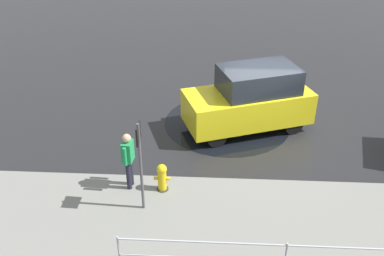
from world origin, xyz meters
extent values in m
plane|color=black|center=(0.00, 0.00, 0.00)|extent=(60.00, 60.00, 0.00)
cube|color=slate|center=(0.00, 4.20, 0.02)|extent=(24.00, 3.20, 0.04)
cube|color=yellow|center=(0.51, -0.18, 0.79)|extent=(4.25, 2.94, 0.99)
cube|color=#1E232B|center=(0.22, -0.28, 1.67)|extent=(2.71, 2.21, 0.77)
cylinder|color=black|center=(1.48, 0.94, 0.30)|extent=(0.64, 0.41, 0.60)
cylinder|color=black|center=(1.97, -0.40, 0.30)|extent=(0.64, 0.41, 0.60)
cylinder|color=black|center=(-0.94, 0.05, 0.30)|extent=(0.64, 0.41, 0.60)
cylinder|color=black|center=(-0.45, -1.29, 0.30)|extent=(0.64, 0.41, 0.60)
cylinder|color=gold|center=(2.84, 3.16, 0.31)|extent=(0.22, 0.22, 0.62)
sphere|color=gold|center=(2.84, 3.16, 0.67)|extent=(0.26, 0.26, 0.26)
cylinder|color=gold|center=(2.68, 3.16, 0.38)|extent=(0.10, 0.09, 0.09)
cylinder|color=gold|center=(3.00, 3.16, 0.38)|extent=(0.10, 0.09, 0.09)
cylinder|color=#2D2D2D|center=(2.84, 3.16, 0.03)|extent=(0.31, 0.31, 0.06)
cube|color=#1E8C4C|center=(3.69, 3.07, 1.12)|extent=(0.27, 0.38, 0.55)
sphere|color=tan|center=(3.69, 3.07, 1.51)|extent=(0.22, 0.22, 0.22)
cylinder|color=#1E1E2D|center=(3.68, 2.98, 0.42)|extent=(0.13, 0.13, 0.85)
cylinder|color=#1E1E2D|center=(3.70, 3.16, 0.42)|extent=(0.13, 0.13, 0.85)
cylinder|color=#1E8C4C|center=(3.67, 2.83, 1.12)|extent=(0.09, 0.09, 0.50)
cylinder|color=#1E8C4C|center=(3.71, 3.31, 1.12)|extent=(0.09, 0.09, 0.50)
cylinder|color=#B7BABF|center=(3.37, 5.92, 0.53)|extent=(0.04, 0.04, 1.05)
cylinder|color=#B7BABF|center=(-1.51, 5.92, 1.00)|extent=(9.76, 0.04, 0.04)
cylinder|color=#4C4C51|center=(3.22, 3.90, 1.20)|extent=(0.07, 0.07, 2.40)
cube|color=black|center=(3.22, 3.90, 2.15)|extent=(0.04, 0.44, 0.44)
cylinder|color=black|center=(1.12, -0.50, 0.00)|extent=(4.14, 4.14, 0.01)
camera|label=1|loc=(1.60, 11.86, 7.00)|focal=40.00mm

